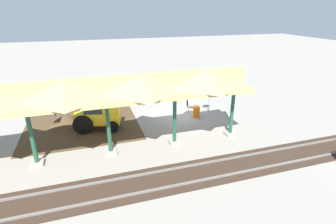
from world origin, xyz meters
The scene contains 9 objects.
ground_plane centered at (0.00, 0.00, 0.00)m, with size 120.00×120.00×0.00m, color gray.
dirt_work_zone centered at (7.98, -0.21, 0.00)m, with size 8.38×7.00×0.01m, color #4C3823.
platform_canopy centered at (10.54, 4.40, 4.18)m, with size 26.37×3.20×4.90m.
rail_tracks centered at (0.00, 8.03, 0.03)m, with size 60.00×2.58×0.15m.
stop_sign centered at (-2.41, 0.18, 1.72)m, with size 0.76×0.14×2.38m.
backhoe centered at (6.93, 0.50, 1.27)m, with size 5.25×2.40×2.82m.
dirt_mound centered at (9.18, -0.95, 0.00)m, with size 5.97×5.97×1.71m, color #4C3823.
concrete_pipe centered at (-1.64, -1.57, 0.47)m, with size 1.12×1.09×0.93m.
traffic_barrel centered at (-1.07, 0.60, 0.45)m, with size 0.56×0.56×0.90m, color orange.
Camera 1 is at (7.25, 19.04, 8.47)m, focal length 28.00 mm.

